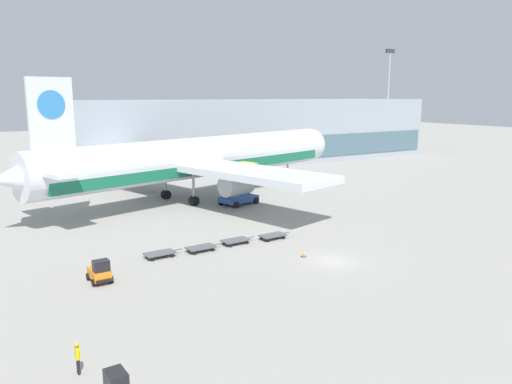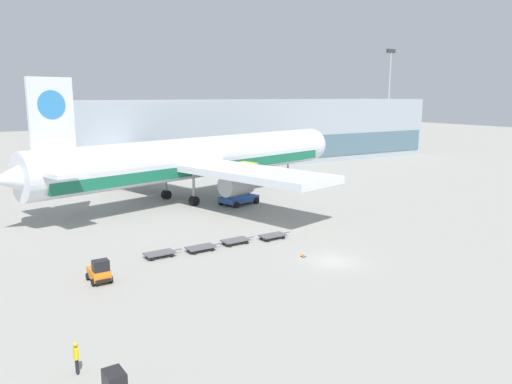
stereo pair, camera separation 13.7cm
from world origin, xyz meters
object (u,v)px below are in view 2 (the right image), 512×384
Objects in this scene: baggage_dolly_trail at (273,235)px; ground_crew_near at (76,355)px; baggage_dolly_second at (201,247)px; baggage_tug_foreground at (99,272)px; baggage_dolly_lead at (160,253)px; airplane_main at (197,159)px; scissor_lift_loader at (239,189)px; baggage_dolly_third at (235,240)px; traffic_cone_near at (303,254)px; light_mast at (389,95)px.

ground_crew_near is at bearing -147.95° from baggage_dolly_trail.
baggage_dolly_second is 2.02× the size of ground_crew_near.
baggage_tug_foreground reaches higher than baggage_dolly_lead.
airplane_main is 8.20m from scissor_lift_loader.
baggage_tug_foreground reaches higher than baggage_dolly_second.
airplane_main reaches higher than scissor_lift_loader.
baggage_dolly_third is (14.60, 3.44, -0.49)m from baggage_tug_foreground.
ground_crew_near reaches higher than baggage_dolly_trail.
baggage_dolly_third and baggage_dolly_trail have the same top height.
scissor_lift_loader is at bearing 47.99° from baggage_dolly_second.
baggage_tug_foreground is (-24.26, -19.74, -1.28)m from scissor_lift_loader.
traffic_cone_near is (-3.03, -29.86, -5.55)m from airplane_main.
ground_crew_near is at bearing -137.78° from airplane_main.
traffic_cone_near is at bearing -33.43° from baggage_dolly_lead.
baggage_dolly_lead is at bearing 144.70° from ground_crew_near.
traffic_cone_near is at bearing 111.43° from ground_crew_near.
baggage_tug_foreground is 4.19× the size of traffic_cone_near.
baggage_dolly_trail is at bearing -4.81° from baggage_dolly_lead.
baggage_tug_foreground is 7.33m from baggage_dolly_lead.
light_mast reaches higher than scissor_lift_loader.
baggage_tug_foreground reaches higher than ground_crew_near.
scissor_lift_loader reaches higher than baggage_dolly_lead.
baggage_dolly_lead is 13.54m from traffic_cone_near.
light_mast is at bearing 7.80° from airplane_main.
ground_crew_near is at bearing -141.62° from baggage_dolly_third.
baggage_tug_foreground is at bearing -166.03° from baggage_dolly_second.
baggage_tug_foreground is at bearing -155.61° from scissor_lift_loader.
airplane_main is 47.40m from ground_crew_near.
light_mast is at bearing 30.80° from baggage_dolly_second.
traffic_cone_near reaches higher than baggage_dolly_trail.
airplane_main is at bearing 82.03° from baggage_dolly_trail.
airplane_main is at bearing 71.71° from baggage_dolly_third.
baggage_dolly_trail is at bearing -3.56° from baggage_dolly_second.
baggage_tug_foreground is at bearing 159.01° from ground_crew_near.
baggage_dolly_second is 10.02m from traffic_cone_near.
baggage_dolly_third is at bearing -135.40° from scissor_lift_loader.
baggage_tug_foreground is 18.40m from traffic_cone_near.
airplane_main reaches higher than baggage_tug_foreground.
ground_crew_near is 24.67m from traffic_cone_near.
baggage_tug_foreground is 1.35× the size of ground_crew_near.
baggage_tug_foreground is (-21.09, -26.35, -4.96)m from airplane_main.
light_mast is 7.12× the size of baggage_dolly_lead.
light_mast is 74.36m from scissor_lift_loader.
light_mast is at bearing 13.53° from scissor_lift_loader.
light_mast is 7.12× the size of baggage_dolly_second.
baggage_dolly_second is at bearing 135.39° from ground_crew_near.
scissor_lift_loader is 43.81m from ground_crew_near.
ground_crew_near is (-23.46, -16.14, 0.71)m from baggage_dolly_trail.
baggage_dolly_second and baggage_dolly_trail have the same top height.
traffic_cone_near is (-70.68, -57.94, -14.87)m from light_mast.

